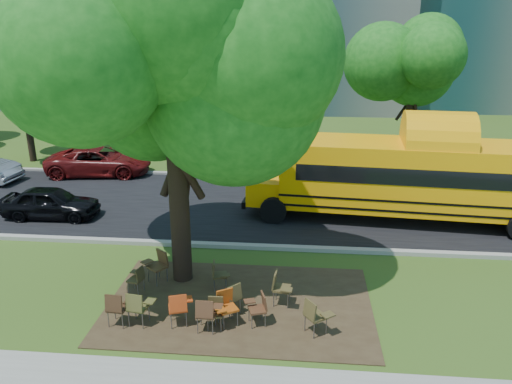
# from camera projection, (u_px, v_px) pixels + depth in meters

# --- Properties ---
(ground) EXTENTS (160.00, 160.00, 0.00)m
(ground) POSITION_uv_depth(u_px,v_px,m) (206.00, 293.00, 13.91)
(ground) COLOR #334F18
(ground) RESTS_ON ground
(dirt_patch) EXTENTS (7.00, 4.50, 0.03)m
(dirt_patch) POSITION_uv_depth(u_px,v_px,m) (240.00, 304.00, 13.34)
(dirt_patch) COLOR #382819
(dirt_patch) RESTS_ON ground
(asphalt_road) EXTENTS (80.00, 8.00, 0.04)m
(asphalt_road) POSITION_uv_depth(u_px,v_px,m) (238.00, 205.00, 20.50)
(asphalt_road) COLOR black
(asphalt_road) RESTS_ON ground
(kerb_near) EXTENTS (80.00, 0.25, 0.14)m
(kerb_near) POSITION_uv_depth(u_px,v_px,m) (223.00, 245.00, 16.71)
(kerb_near) COLOR gray
(kerb_near) RESTS_ON ground
(kerb_far) EXTENTS (80.00, 0.25, 0.14)m
(kerb_far) POSITION_uv_depth(u_px,v_px,m) (248.00, 175.00, 24.35)
(kerb_far) COLOR gray
(kerb_far) RESTS_ON ground
(bg_tree_0) EXTENTS (5.20, 5.20, 7.18)m
(bg_tree_0) POSITION_uv_depth(u_px,v_px,m) (21.00, 75.00, 25.73)
(bg_tree_0) COLOR black
(bg_tree_0) RESTS_ON ground
(bg_tree_2) EXTENTS (4.80, 4.80, 6.62)m
(bg_tree_2) POSITION_uv_depth(u_px,v_px,m) (169.00, 78.00, 28.06)
(bg_tree_2) COLOR black
(bg_tree_2) RESTS_ON ground
(bg_tree_3) EXTENTS (5.60, 5.60, 7.84)m
(bg_tree_3) POSITION_uv_depth(u_px,v_px,m) (414.00, 68.00, 24.79)
(bg_tree_3) COLOR black
(bg_tree_3) RESTS_ON ground
(main_tree) EXTENTS (7.20, 7.20, 9.36)m
(main_tree) POSITION_uv_depth(u_px,v_px,m) (173.00, 80.00, 12.84)
(main_tree) COLOR black
(main_tree) RESTS_ON ground
(school_bus) EXTENTS (12.52, 3.78, 3.02)m
(school_bus) POSITION_uv_depth(u_px,v_px,m) (429.00, 177.00, 18.38)
(school_bus) COLOR #FFA508
(school_bus) RESTS_ON ground
(chair_0) EXTENTS (0.65, 0.55, 0.94)m
(chair_0) POSITION_uv_depth(u_px,v_px,m) (118.00, 306.00, 12.20)
(chair_0) COLOR #3E2616
(chair_0) RESTS_ON ground
(chair_1) EXTENTS (0.68, 0.56, 0.94)m
(chair_1) POSITION_uv_depth(u_px,v_px,m) (138.00, 305.00, 12.21)
(chair_1) COLOR #504E23
(chair_1) RESTS_ON ground
(chair_2) EXTENTS (0.64, 0.70, 0.94)m
(chair_2) POSITION_uv_depth(u_px,v_px,m) (179.00, 306.00, 12.21)
(chair_2) COLOR #B83C13
(chair_2) RESTS_ON ground
(chair_3) EXTENTS (0.53, 0.49, 0.81)m
(chair_3) POSITION_uv_depth(u_px,v_px,m) (214.00, 310.00, 12.18)
(chair_3) COLOR #4C4021
(chair_3) RESTS_ON ground
(chair_4) EXTENTS (0.61, 0.55, 0.94)m
(chair_4) POSITION_uv_depth(u_px,v_px,m) (207.00, 311.00, 11.96)
(chair_4) COLOR #4F2E1C
(chair_4) RESTS_ON ground
(chair_5) EXTENTS (0.62, 0.77, 0.93)m
(chair_5) POSITION_uv_depth(u_px,v_px,m) (226.00, 304.00, 12.27)
(chair_5) COLOR #A54711
(chair_5) RESTS_ON ground
(chair_6) EXTENTS (0.65, 0.59, 0.86)m
(chair_6) POSITION_uv_depth(u_px,v_px,m) (259.00, 306.00, 12.29)
(chair_6) COLOR #502F1C
(chair_6) RESTS_ON ground
(chair_7) EXTENTS (0.79, 0.63, 0.94)m
(chair_7) POSITION_uv_depth(u_px,v_px,m) (315.00, 314.00, 11.86)
(chair_7) COLOR #4D4121
(chair_7) RESTS_ON ground
(chair_8) EXTENTS (0.48, 0.61, 0.81)m
(chair_8) POSITION_uv_depth(u_px,v_px,m) (137.00, 277.00, 13.75)
(chair_8) COLOR #43381D
(chair_8) RESTS_ON ground
(chair_9) EXTENTS (0.83, 0.66, 0.97)m
(chair_9) POSITION_uv_depth(u_px,v_px,m) (158.00, 263.00, 14.34)
(chair_9) COLOR #4E341C
(chair_9) RESTS_ON ground
(chair_10) EXTENTS (0.58, 0.57, 0.85)m
(chair_10) POSITION_uv_depth(u_px,v_px,m) (218.00, 273.00, 13.93)
(chair_10) COLOR #42381C
(chair_10) RESTS_ON ground
(chair_11) EXTENTS (0.61, 0.77, 0.90)m
(chair_11) POSITION_uv_depth(u_px,v_px,m) (232.00, 295.00, 12.72)
(chair_11) COLOR brown
(chair_11) RESTS_ON ground
(chair_12) EXTENTS (0.56, 0.67, 0.96)m
(chair_12) POSITION_uv_depth(u_px,v_px,m) (280.00, 285.00, 13.12)
(chair_12) COLOR #4D4121
(chair_12) RESTS_ON ground
(black_car) EXTENTS (3.65, 1.54, 1.23)m
(black_car) POSITION_uv_depth(u_px,v_px,m) (51.00, 203.00, 19.08)
(black_car) COLOR black
(black_car) RESTS_ON ground
(bg_car_red) EXTENTS (5.21, 2.87, 1.38)m
(bg_car_red) POSITION_uv_depth(u_px,v_px,m) (99.00, 161.00, 24.50)
(bg_car_red) COLOR #560E0E
(bg_car_red) RESTS_ON ground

